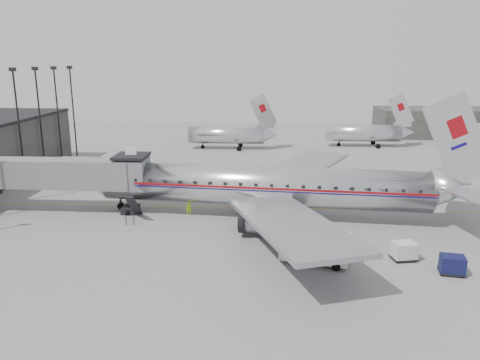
% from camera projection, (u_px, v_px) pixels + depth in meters
% --- Properties ---
extents(ground, '(160.00, 160.00, 0.00)m').
position_uv_depth(ground, '(211.00, 225.00, 47.15)').
color(ground, slate).
rests_on(ground, ground).
extents(hangar, '(30.00, 12.00, 6.00)m').
position_uv_depth(hangar, '(448.00, 122.00, 101.98)').
color(hangar, '#32302E').
rests_on(hangar, ground).
extents(apron_line, '(60.00, 0.15, 0.01)m').
position_uv_depth(apron_line, '(244.00, 207.00, 52.79)').
color(apron_line, gold).
rests_on(apron_line, ground).
extents(jet_bridge, '(21.00, 6.20, 7.10)m').
position_uv_depth(jet_bridge, '(62.00, 174.00, 50.57)').
color(jet_bridge, '#585B5D').
rests_on(jet_bridge, ground).
extents(floodlight_masts, '(0.90, 42.25, 15.25)m').
position_uv_depth(floodlight_masts, '(6.00, 124.00, 59.14)').
color(floodlight_masts, black).
rests_on(floodlight_masts, ground).
extents(distant_aircraft_near, '(16.39, 3.20, 10.26)m').
position_uv_depth(distant_aircraft_near, '(228.00, 134.00, 87.19)').
color(distant_aircraft_near, silver).
rests_on(distant_aircraft_near, ground).
extents(distant_aircraft_mid, '(16.39, 3.20, 10.26)m').
position_uv_depth(distant_aircraft_mid, '(364.00, 132.00, 89.64)').
color(distant_aircraft_mid, silver).
rests_on(distant_aircraft_mid, ground).
extents(airliner, '(42.48, 39.20, 13.44)m').
position_uv_depth(airliner, '(271.00, 186.00, 48.81)').
color(airliner, silver).
rests_on(airliner, ground).
extents(service_van, '(5.90, 3.47, 2.61)m').
position_uv_depth(service_van, '(316.00, 247.00, 38.03)').
color(service_van, silver).
rests_on(service_van, ground).
extents(baggage_cart_navy, '(2.10, 1.74, 1.48)m').
position_uv_depth(baggage_cart_navy, '(452.00, 265.00, 36.20)').
color(baggage_cart_navy, '#0E1039').
rests_on(baggage_cart_navy, ground).
extents(baggage_cart_white, '(2.20, 1.83, 1.53)m').
position_uv_depth(baggage_cart_white, '(404.00, 251.00, 38.77)').
color(baggage_cart_white, '#BBBBBD').
rests_on(baggage_cart_white, ground).
extents(ramp_worker, '(0.66, 0.48, 1.69)m').
position_uv_depth(ramp_worker, '(189.00, 208.00, 49.99)').
color(ramp_worker, '#A9DE1A').
rests_on(ramp_worker, ground).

